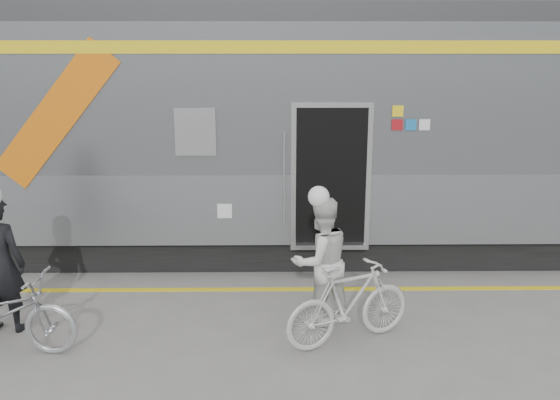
{
  "coord_description": "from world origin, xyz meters",
  "views": [
    {
      "loc": [
        -0.19,
        -5.93,
        3.45
      ],
      "look_at": [
        -0.1,
        1.6,
        1.5
      ],
      "focal_mm": 38.0,
      "sensor_mm": 36.0,
      "label": 1
    }
  ],
  "objects_px": {
    "woman": "(321,261)",
    "bicycle_right": "(349,303)",
    "man": "(0,264)",
    "bicycle_left": "(0,313)"
  },
  "relations": [
    {
      "from": "bicycle_left",
      "to": "bicycle_right",
      "type": "relative_size",
      "value": 1.09
    },
    {
      "from": "man",
      "to": "bicycle_right",
      "type": "distance_m",
      "value": 4.29
    },
    {
      "from": "woman",
      "to": "bicycle_right",
      "type": "relative_size",
      "value": 0.99
    },
    {
      "from": "bicycle_left",
      "to": "bicycle_right",
      "type": "height_order",
      "value": "bicycle_right"
    },
    {
      "from": "bicycle_right",
      "to": "man",
      "type": "bearing_deg",
      "value": 60.16
    },
    {
      "from": "man",
      "to": "bicycle_left",
      "type": "height_order",
      "value": "man"
    },
    {
      "from": "man",
      "to": "woman",
      "type": "xyz_separation_m",
      "value": [
        3.96,
        0.17,
        -0.04
      ]
    },
    {
      "from": "man",
      "to": "woman",
      "type": "height_order",
      "value": "man"
    },
    {
      "from": "bicycle_left",
      "to": "woman",
      "type": "relative_size",
      "value": 1.1
    },
    {
      "from": "bicycle_left",
      "to": "woman",
      "type": "xyz_separation_m",
      "value": [
        3.76,
        0.72,
        0.35
      ]
    }
  ]
}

